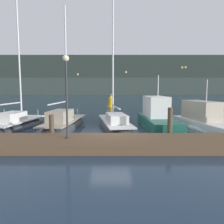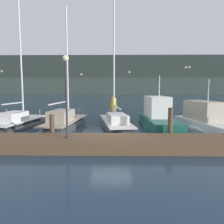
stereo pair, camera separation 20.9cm
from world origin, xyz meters
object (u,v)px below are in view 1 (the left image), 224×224
(dock_lamppost, at_px, (67,83))
(motorboat_berth_6, at_px, (206,124))
(motorboat_berth_5, at_px, (158,122))
(sailboat_berth_3, at_px, (66,126))
(channel_buoy, at_px, (112,102))
(sailboat_berth_4, at_px, (115,127))
(sailboat_berth_2, at_px, (19,126))

(dock_lamppost, bearing_deg, motorboat_berth_6, 28.48)
(motorboat_berth_6, bearing_deg, motorboat_berth_5, 176.75)
(sailboat_berth_3, relative_size, dock_lamppost, 2.35)
(motorboat_berth_6, xyz_separation_m, channel_buoy, (-7.04, 18.27, 0.43))
(sailboat_berth_4, bearing_deg, sailboat_berth_3, -179.52)
(motorboat_berth_6, distance_m, channel_buoy, 19.58)
(sailboat_berth_4, distance_m, channel_buoy, 18.04)
(sailboat_berth_4, relative_size, dock_lamppost, 2.54)
(sailboat_berth_2, relative_size, sailboat_berth_4, 0.99)
(dock_lamppost, bearing_deg, channel_buoy, 84.79)
(motorboat_berth_5, bearing_deg, sailboat_berth_4, 179.24)
(channel_buoy, bearing_deg, sailboat_berth_4, -88.94)
(sailboat_berth_2, distance_m, channel_buoy, 19.27)
(channel_buoy, bearing_deg, motorboat_berth_6, -68.93)
(sailboat_berth_2, bearing_deg, motorboat_berth_6, -1.29)
(motorboat_berth_6, relative_size, channel_buoy, 3.84)
(dock_lamppost, bearing_deg, motorboat_berth_5, 42.41)
(sailboat_berth_4, relative_size, motorboat_berth_6, 1.37)
(sailboat_berth_3, bearing_deg, motorboat_berth_5, -0.09)
(sailboat_berth_3, bearing_deg, sailboat_berth_2, 178.29)
(sailboat_berth_3, height_order, sailboat_berth_4, sailboat_berth_4)
(sailboat_berth_3, distance_m, motorboat_berth_6, 10.45)
(motorboat_berth_5, relative_size, motorboat_berth_6, 0.92)
(motorboat_berth_6, xyz_separation_m, dock_lamppost, (-9.16, -4.97, 2.89))
(sailboat_berth_4, distance_m, motorboat_berth_5, 3.22)
(sailboat_berth_3, height_order, dock_lamppost, sailboat_berth_3)
(sailboat_berth_4, bearing_deg, channel_buoy, 91.06)
(sailboat_berth_2, relative_size, dock_lamppost, 2.50)
(motorboat_berth_6, bearing_deg, sailboat_berth_2, 178.71)
(sailboat_berth_2, distance_m, sailboat_berth_4, 7.30)
(sailboat_berth_4, distance_m, motorboat_berth_6, 6.71)
(sailboat_berth_4, bearing_deg, motorboat_berth_5, -0.76)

